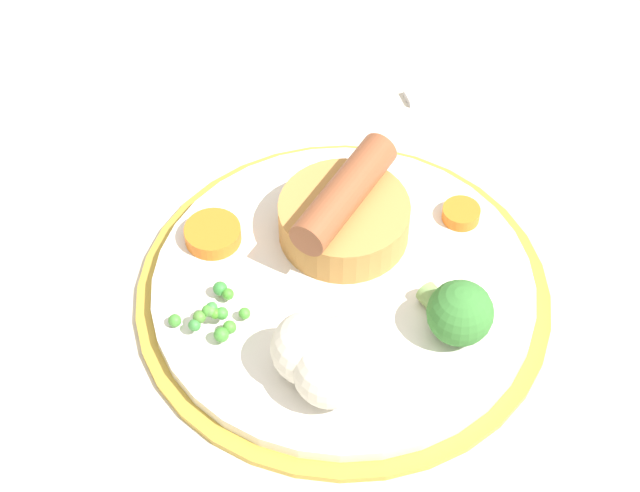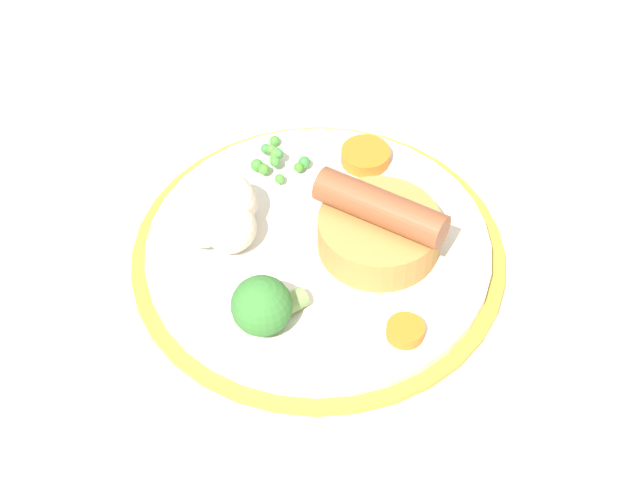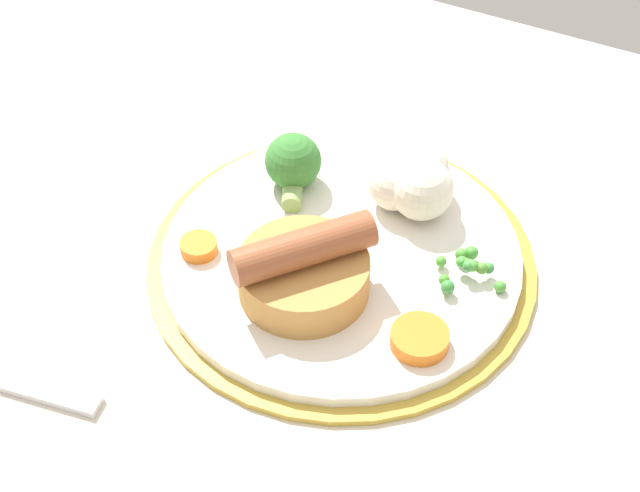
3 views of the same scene
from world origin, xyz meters
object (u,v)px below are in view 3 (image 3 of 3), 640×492
Objects in this scene: cauliflower_floret at (414,181)px; carrot_slice_2 at (420,339)px; carrot_slice_0 at (199,246)px; dinner_plate at (341,261)px; sausage_pudding at (300,274)px; broccoli_floret_near at (293,163)px; pea_pile at (468,268)px.

carrot_slice_2 is (5.72, -12.48, -1.70)cm from cauliflower_floret.
dinner_plate is at bearing 25.10° from carrot_slice_0.
cauliflower_floret is at bearing 70.29° from dinner_plate.
sausage_pudding is 9.22cm from carrot_slice_2.
carrot_slice_0 is at bearing 176.59° from carrot_slice_2.
broccoli_floret_near is 2.11× the size of carrot_slice_0.
pea_pile is at bearing -126.59° from broccoli_floret_near.
carrot_slice_2 is at bearing -33.14° from dinner_plate.
sausage_pudding reaches higher than cauliflower_floret.
sausage_pudding is at bearing -99.54° from dinner_plate.
broccoli_floret_near is 9.26cm from cauliflower_floret.
carrot_slice_0 is 0.68× the size of carrot_slice_2.
cauliflower_floret reaches higher than broccoli_floret_near.
dinner_plate is at bearing -109.71° from cauliflower_floret.
carrot_slice_0 is 17.57cm from carrot_slice_2.
broccoli_floret_near is (-5.67, 9.97, 0.00)cm from sausage_pudding.
sausage_pudding reaches higher than carrot_slice_2.
sausage_pudding is 11.83cm from pea_pile.
dinner_plate is 5.24× the size of pea_pile.
carrot_slice_2 is at bearing -52.46° from sausage_pudding.
sausage_pudding is 2.35× the size of carrot_slice_2.
pea_pile is (8.91, 1.74, 1.75)cm from dinner_plate.
broccoli_floret_near is at bearing 144.64° from carrot_slice_2.
dinner_plate is 7.15× the size of carrot_slice_2.
broccoli_floret_near reaches higher than pea_pile.
broccoli_floret_near is at bearing -167.47° from cauliflower_floret.
carrot_slice_0 is (-9.28, -4.35, 1.32)cm from dinner_plate.
cauliflower_floret is at bearing 114.62° from carrot_slice_2.
broccoli_floret_near reaches higher than carrot_slice_0.
carrot_slice_0 is at bearing 139.21° from broccoli_floret_near.
carrot_slice_2 is (9.08, -0.50, -1.51)cm from sausage_pudding.
cauliflower_floret is 1.66× the size of carrot_slice_2.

